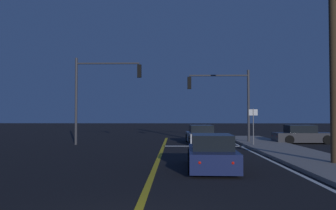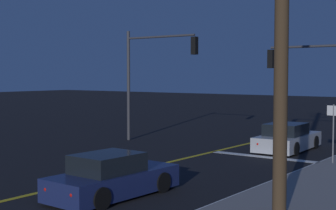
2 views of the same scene
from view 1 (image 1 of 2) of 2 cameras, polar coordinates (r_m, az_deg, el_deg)
The scene contains 11 objects.
sidewalk_right at distance 16.19m, azimuth 23.96°, elevation -8.67°, with size 3.20×33.44×0.15m, color gray.
lane_line_center at distance 15.00m, azimuth -1.85°, elevation -9.65°, with size 0.20×31.58×0.01m, color gold.
lane_line_edge_right at distance 15.59m, azimuth 17.59°, elevation -9.27°, with size 0.16×31.58×0.01m, color white.
stop_bar at distance 22.79m, azimuth 6.05°, elevation -6.91°, with size 5.38×0.50×0.01m, color white.
car_lead_oncoming_silver at distance 25.20m, azimuth 5.52°, elevation -5.10°, with size 2.12×4.62×1.34m.
car_mid_block_charcoal at distance 26.86m, azimuth 21.81°, elevation -4.78°, with size 4.37×1.87×1.34m.
car_parked_curb_navy at distance 13.28m, azimuth 7.37°, elevation -8.16°, with size 1.95×4.36×1.34m.
traffic_signal_near_right at distance 25.24m, azimuth 9.62°, elevation 1.89°, with size 4.58×0.28×5.40m.
traffic_signal_far_left at distance 24.21m, azimuth -11.50°, elevation 3.15°, with size 4.68×0.28×6.11m.
utility_pole_right at distance 15.65m, azimuth 26.16°, elevation 10.89°, with size 1.88×0.35×10.57m.
street_sign_corner at distance 22.70m, azimuth 14.20°, elevation -2.66°, with size 0.56×0.11×2.50m.
Camera 1 is at (0.81, -5.55, 2.08)m, focal length 36.11 mm.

